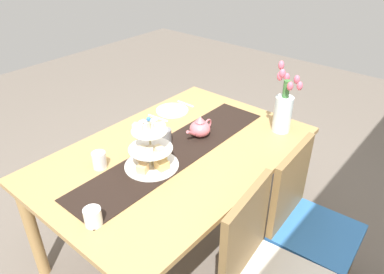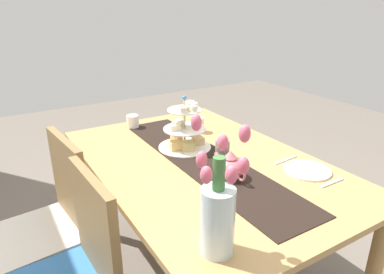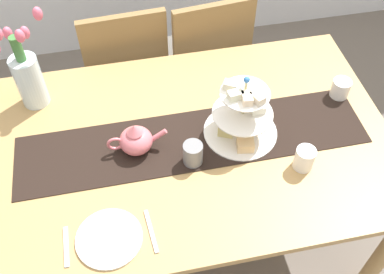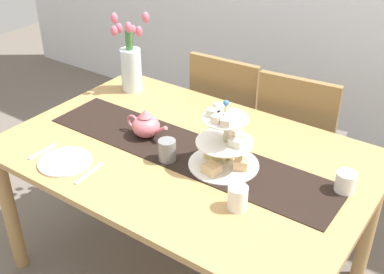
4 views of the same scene
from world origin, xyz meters
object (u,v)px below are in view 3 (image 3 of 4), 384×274
at_px(mug_white_text, 304,159).
at_px(dinner_plate_left, 109,238).
at_px(cream_jug, 340,89).
at_px(mug_grey, 193,154).
at_px(chair_left, 126,66).
at_px(dining_table, 193,154).
at_px(tulip_vase, 27,74).
at_px(fork_left, 66,247).
at_px(tiered_cake_stand, 242,117).
at_px(teapot, 136,140).
at_px(chair_right, 205,56).
at_px(knife_left, 151,231).

bearing_deg(mug_white_text, dinner_plate_left, -168.06).
relative_size(cream_jug, mug_grey, 0.89).
relative_size(chair_left, cream_jug, 10.71).
height_order(dining_table, tulip_vase, tulip_vase).
bearing_deg(fork_left, tiered_cake_stand, 27.60).
bearing_deg(mug_grey, dining_table, 77.83).
height_order(teapot, cream_jug, teapot).
height_order(dining_table, fork_left, fork_left).
bearing_deg(tulip_vase, dinner_plate_left, -70.88).
bearing_deg(tulip_vase, chair_right, 25.76).
bearing_deg(chair_left, chair_right, 0.04).
bearing_deg(mug_white_text, teapot, 161.12).
bearing_deg(tiered_cake_stand, tulip_vase, 156.72).
bearing_deg(dining_table, tiered_cake_stand, 0.36).
height_order(dinner_plate_left, fork_left, dinner_plate_left).
bearing_deg(chair_left, fork_left, -104.99).
bearing_deg(chair_left, tiered_cake_stand, -61.77).
bearing_deg(mug_grey, chair_left, 102.38).
distance_m(teapot, tulip_vase, 0.54).
xyz_separation_m(tulip_vase, mug_white_text, (1.01, -0.56, -0.11)).
bearing_deg(fork_left, knife_left, 0.00).
relative_size(teapot, mug_white_text, 2.51).
distance_m(chair_right, fork_left, 1.37).
relative_size(teapot, knife_left, 1.40).
xyz_separation_m(cream_jug, fork_left, (-1.19, -0.49, -0.04)).
xyz_separation_m(chair_right, mug_white_text, (0.16, -0.97, 0.28)).
bearing_deg(chair_left, mug_grey, -77.62).
bearing_deg(dining_table, mug_white_text, -28.52).
relative_size(chair_right, tulip_vase, 2.01).
distance_m(dining_table, mug_grey, 0.18).
relative_size(chair_left, dinner_plate_left, 3.96).
height_order(tulip_vase, cream_jug, tulip_vase).
distance_m(teapot, cream_jug, 0.91).
relative_size(chair_left, tulip_vase, 2.01).
bearing_deg(tulip_vase, cream_jug, -10.16).
bearing_deg(teapot, tiered_cake_stand, 0.17).
bearing_deg(tulip_vase, teapot, -41.88).
bearing_deg(tulip_vase, fork_left, -81.70).
distance_m(fork_left, mug_grey, 0.56).
xyz_separation_m(chair_left, mug_grey, (0.19, -0.86, 0.28)).
xyz_separation_m(mug_grey, mug_white_text, (0.41, -0.11, -0.00)).
bearing_deg(fork_left, chair_right, 56.76).
height_order(chair_left, knife_left, chair_left).
relative_size(teapot, mug_grey, 2.51).
xyz_separation_m(teapot, tulip_vase, (-0.39, 0.35, 0.10)).
xyz_separation_m(dining_table, knife_left, (-0.23, -0.37, 0.09)).
bearing_deg(chair_right, teapot, -120.80).
bearing_deg(knife_left, dining_table, 58.68).
bearing_deg(fork_left, mug_grey, 28.32).
relative_size(dining_table, dinner_plate_left, 7.04).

